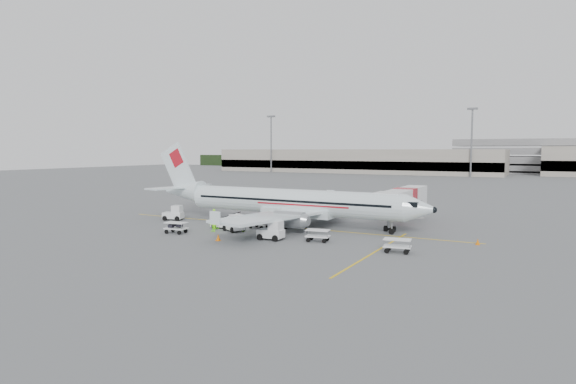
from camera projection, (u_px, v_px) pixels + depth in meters
The scene contains 25 objects.
ground at pixel (280, 226), 55.05m from camera, with size 360.00×360.00×0.00m, color #56595B.
stripe_lead at pixel (280, 226), 55.05m from camera, with size 44.00×0.20×0.01m, color yellow.
stripe_cross at pixel (376, 251), 41.43m from camera, with size 0.20×20.00×0.01m, color yellow.
terminal_west at pixel (353, 161), 187.60m from camera, with size 110.00×22.00×9.00m, color gray, non-canonical shape.
parking_garage at pixel (542, 155), 183.02m from camera, with size 62.00×24.00×14.00m, color slate, non-canonical shape.
treeline at pixel (477, 163), 208.33m from camera, with size 300.00×3.00×6.00m, color black, non-canonical shape.
mast_west at pixel (271, 144), 190.66m from camera, with size 3.20×1.20×22.00m, color slate, non-canonical shape.
mast_center at pixel (471, 143), 155.27m from camera, with size 3.20×1.20×22.00m, color slate, non-canonical shape.
aircraft at pixel (292, 185), 54.96m from camera, with size 34.63×27.14×9.55m, color white, non-canonical shape.
jet_bridge at pixel (405, 206), 56.44m from camera, with size 3.05×16.26×4.27m, color white, non-canonical shape.
belt_loader at pixel (226, 218), 53.50m from camera, with size 4.40×1.65×2.38m, color white, non-canonical shape.
tug_fore at pixel (271, 230), 46.77m from camera, with size 2.46×1.41×1.90m, color white, non-canonical shape.
tug_mid at pixel (234, 223), 51.69m from camera, with size 2.40×1.38×1.86m, color white, non-canonical shape.
tug_aft at pixel (173, 213), 59.88m from camera, with size 2.40×1.38×1.86m, color white, non-canonical shape.
cart_loaded_a at pixel (259, 223), 53.60m from camera, with size 2.16×1.28×1.13m, color white, non-canonical shape.
cart_loaded_b at pixel (176, 228), 50.35m from camera, with size 2.26×1.34×1.18m, color white, non-canonical shape.
cart_empty_a at pixel (318, 236), 45.81m from camera, with size 2.23×1.32×1.16m, color white, non-canonical shape.
cart_empty_b at pixel (397, 246), 40.87m from camera, with size 2.29×1.36×1.20m, color white, non-canonical shape.
cone_nose at pixel (478, 242), 44.30m from camera, with size 0.37×0.37×0.60m, color #E56802.
cone_port at pixel (368, 210), 67.47m from camera, with size 0.39×0.39×0.63m, color #E56802.
cone_stbd at pixel (218, 237), 46.31m from camera, with size 0.43×0.43×0.70m, color #E56802.
crew_a at pixel (214, 217), 56.15m from camera, with size 0.68×0.44×1.85m, color #88FF18.
crew_b at pixel (213, 224), 51.24m from camera, with size 0.81×0.63×1.66m, color #88FF18.
crew_c at pixel (243, 224), 51.49m from camera, with size 1.08×0.62×1.67m, color #88FF18.
crew_d at pixel (217, 221), 53.31m from camera, with size 1.01×0.42×1.72m, color #88FF18.
Camera 1 is at (26.65, -47.55, 8.71)m, focal length 30.00 mm.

